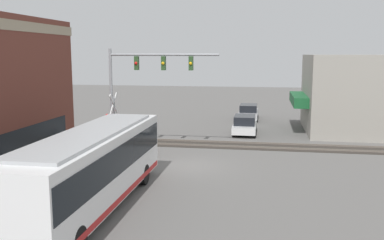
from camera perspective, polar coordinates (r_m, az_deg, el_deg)
ground_plane at (r=24.64m, az=-0.22°, el=-6.15°), size 120.00×120.00×0.00m
shop_building at (r=37.50m, az=21.42°, el=3.28°), size 9.22×9.75×6.29m
city_bus at (r=18.01m, az=-13.22°, el=-6.08°), size 11.68×2.59×3.28m
traffic_signal_gantry at (r=28.48m, az=-6.56°, el=5.97°), size 0.42×7.36×6.71m
crossing_signal at (r=28.73m, az=-10.37°, el=0.53°), size 1.41×1.18×3.81m
rail_track_near at (r=30.40m, az=1.72°, el=-3.22°), size 2.60×60.00×0.15m
parked_car_white at (r=34.52m, az=7.05°, el=-0.70°), size 4.43×1.82×1.50m
parked_car_silver at (r=42.13m, az=7.54°, el=1.01°), size 4.58×1.82×1.49m
pedestrian_at_crossing at (r=28.24m, az=-9.79°, el=-2.61°), size 0.34×0.34×1.64m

